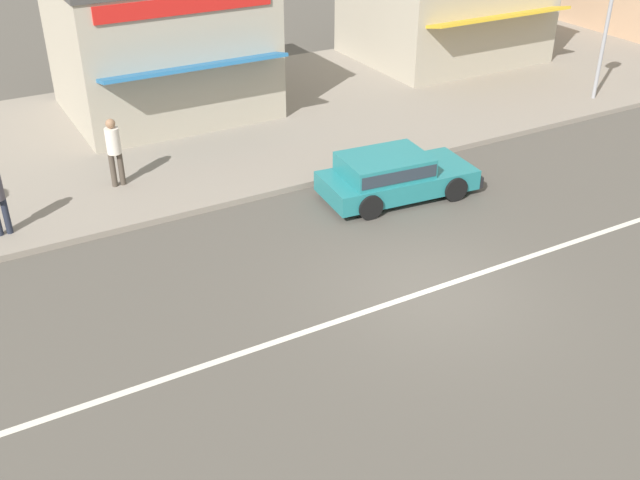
{
  "coord_description": "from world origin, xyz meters",
  "views": [
    {
      "loc": [
        -7.81,
        -9.56,
        8.13
      ],
      "look_at": [
        -1.61,
        1.55,
        0.8
      ],
      "focal_mm": 42.0,
      "sensor_mm": 36.0,
      "label": 1
    }
  ],
  "objects_px": {
    "hatchback_teal_0": "(393,174)",
    "shopfront_far_kios": "(161,42)",
    "street_clock": "(610,9)",
    "pedestrian_mid_kerb": "(114,147)"
  },
  "relations": [
    {
      "from": "hatchback_teal_0",
      "to": "shopfront_far_kios",
      "type": "height_order",
      "value": "shopfront_far_kios"
    },
    {
      "from": "hatchback_teal_0",
      "to": "shopfront_far_kios",
      "type": "distance_m",
      "value": 8.75
    },
    {
      "from": "hatchback_teal_0",
      "to": "street_clock",
      "type": "bearing_deg",
      "value": 14.66
    },
    {
      "from": "hatchback_teal_0",
      "to": "shopfront_far_kios",
      "type": "xyz_separation_m",
      "value": [
        -2.82,
        8.12,
        1.63
      ]
    },
    {
      "from": "street_clock",
      "to": "hatchback_teal_0",
      "type": "bearing_deg",
      "value": -165.34
    },
    {
      "from": "hatchback_teal_0",
      "to": "pedestrian_mid_kerb",
      "type": "xyz_separation_m",
      "value": [
        -5.66,
        3.53,
        0.56
      ]
    },
    {
      "from": "pedestrian_mid_kerb",
      "to": "shopfront_far_kios",
      "type": "distance_m",
      "value": 5.5
    },
    {
      "from": "hatchback_teal_0",
      "to": "street_clock",
      "type": "distance_m",
      "value": 9.97
    },
    {
      "from": "hatchback_teal_0",
      "to": "pedestrian_mid_kerb",
      "type": "distance_m",
      "value": 6.7
    },
    {
      "from": "pedestrian_mid_kerb",
      "to": "shopfront_far_kios",
      "type": "relative_size",
      "value": 0.3
    }
  ]
}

